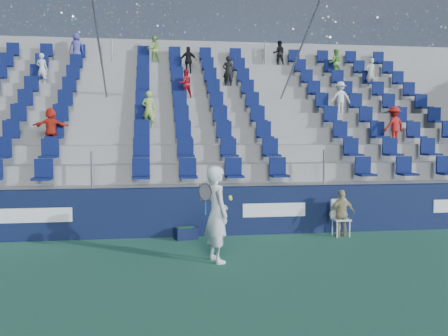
# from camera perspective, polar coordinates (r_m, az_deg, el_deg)

# --- Properties ---
(ground) EXTENTS (70.00, 70.00, 0.00)m
(ground) POSITION_cam_1_polar(r_m,az_deg,el_deg) (9.54, 1.26, -11.43)
(ground) COLOR #2F6E4F
(ground) RESTS_ON ground
(sponsor_wall) EXTENTS (24.00, 0.32, 1.20)m
(sponsor_wall) POSITION_cam_1_polar(r_m,az_deg,el_deg) (12.47, -1.13, -4.95)
(sponsor_wall) COLOR #0F1839
(sponsor_wall) RESTS_ON ground
(grandstand) EXTENTS (24.00, 8.17, 6.63)m
(grandstand) POSITION_cam_1_polar(r_m,az_deg,el_deg) (17.38, -3.26, 2.67)
(grandstand) COLOR #979792
(grandstand) RESTS_ON ground
(tennis_player) EXTENTS (0.72, 0.80, 1.91)m
(tennis_player) POSITION_cam_1_polar(r_m,az_deg,el_deg) (9.85, -0.85, -5.25)
(tennis_player) COLOR white
(tennis_player) RESTS_ON ground
(line_judge_chair) EXTENTS (0.40, 0.41, 0.91)m
(line_judge_chair) POSITION_cam_1_polar(r_m,az_deg,el_deg) (12.75, 13.08, -5.23)
(line_judge_chair) COLOR white
(line_judge_chair) RESTS_ON ground
(line_judge) EXTENTS (0.71, 0.37, 1.16)m
(line_judge) POSITION_cam_1_polar(r_m,az_deg,el_deg) (12.61, 13.32, -5.05)
(line_judge) COLOR tan
(line_judge) RESTS_ON ground
(ball_bin) EXTENTS (0.58, 0.46, 0.29)m
(ball_bin) POSITION_cam_1_polar(r_m,az_deg,el_deg) (12.08, -4.40, -7.37)
(ball_bin) COLOR #0E1534
(ball_bin) RESTS_ON ground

